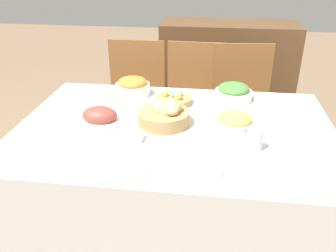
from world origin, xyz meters
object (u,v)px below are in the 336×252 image
Objects in this scene: chair_far_right at (242,107)px; ham_platter at (100,116)px; drinking_cup at (255,140)px; egg_basket at (174,99)px; knife at (231,169)px; bread_basket at (165,115)px; sideboard at (226,76)px; green_salad_bowl at (233,92)px; spoon at (238,170)px; dinner_plate at (191,166)px; chair_far_left at (135,102)px; chair_far_center at (193,105)px; pineapple_bowl at (235,122)px; carrot_bowl at (133,86)px; fork at (153,164)px; butter_dish at (131,136)px.

chair_far_right reaches higher than ham_platter.
egg_basket is at bearing 131.58° from drinking_cup.
bread_basket is at bearing 134.49° from knife.
sideboard is 1.98m from knife.
green_salad_bowl reaches higher than spoon.
drinking_cup is at bearing 34.60° from dinner_plate.
drinking_cup is (0.42, -0.19, -0.00)m from bread_basket.
chair_far_center is (0.44, -0.00, 0.00)m from chair_far_left.
egg_basket is 0.44m from ham_platter.
bread_basket is 0.34m from pineapple_bowl.
carrot_bowl is 0.78× the size of dinner_plate.
ham_platter is at bearing -177.39° from bread_basket.
sideboard is 5.91× the size of fork.
butter_dish is (-0.29, 0.19, 0.01)m from dinner_plate.
carrot_bowl is 0.92m from knife.
chair_far_right reaches higher than carrot_bowl.
dinner_plate is at bearing -95.35° from sideboard.
drinking_cup is at bearing -97.92° from chair_far_right.
ham_platter is 1.34× the size of carrot_bowl.
chair_far_left is at bearing 115.68° from spoon.
chair_far_center reaches higher than fork.
bread_basket is at bearing -94.80° from chair_far_center.
dinner_plate is at bearing -117.33° from pineapple_bowl.
butter_dish is at bearing 160.93° from knife.
sideboard is 13.59× the size of drinking_cup.
chair_far_center reaches higher than pineapple_bowl.
drinking_cup is (0.40, -0.46, 0.02)m from egg_basket.
chair_far_left is 4.48× the size of green_salad_bowl.
spoon is (0.33, -0.64, -0.02)m from egg_basket.
chair_far_center is at bearing 117.84° from green_salad_bowl.
bread_basket reaches higher than fork.
knife is at bearing 0.00° from dinner_plate.
knife is at bearing -93.96° from pineapple_bowl.
knife is (0.31, 0.00, 0.00)m from fork.
drinking_cup is (0.26, 0.18, 0.04)m from dinner_plate.
carrot_bowl reaches higher than egg_basket.
chair_far_center is 1.00× the size of chair_far_right.
carrot_bowl reaches higher than drinking_cup.
fork is (0.00, -0.37, -0.04)m from bread_basket.
chair_far_left is 1.08m from butter_dish.
knife is at bearing -102.59° from chair_far_right.
drinking_cup is (0.10, 0.18, 0.04)m from knife.
chair_far_center is 0.80× the size of sideboard.
fork is 0.45m from drinking_cup.
carrot_bowl reaches higher than pineapple_bowl.
chair_far_center is 1.27m from spoon.
ham_platter is at bearing 166.76° from drinking_cup.
spoon is at bearing -90.01° from green_salad_bowl.
pineapple_bowl is at bearing 50.03° from fork.
chair_far_left is at bearing -132.68° from sideboard.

